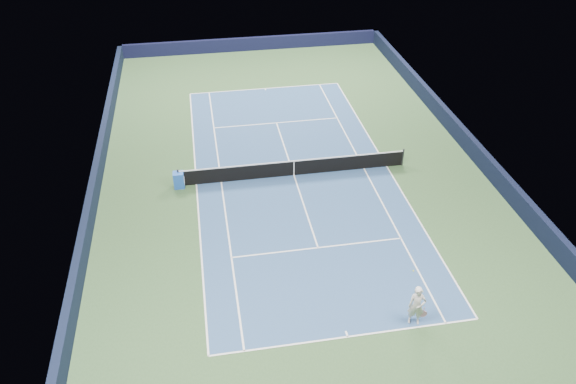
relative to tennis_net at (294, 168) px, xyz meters
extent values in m
plane|color=#2E4C29|center=(0.00, 0.00, -0.50)|extent=(40.00, 40.00, 0.00)
cube|color=black|center=(0.00, 19.82, 0.05)|extent=(22.00, 0.35, 1.10)
cube|color=black|center=(10.82, 0.00, 0.05)|extent=(0.35, 40.00, 1.10)
cube|color=black|center=(-10.82, 0.00, 0.05)|extent=(0.35, 40.00, 1.10)
cube|color=navy|center=(0.00, 0.00, -0.50)|extent=(10.97, 23.77, 0.01)
cube|color=white|center=(0.00, 11.88, -0.50)|extent=(10.97, 0.08, 0.00)
cube|color=white|center=(0.00, -11.88, -0.50)|extent=(10.97, 0.08, 0.00)
cube|color=white|center=(5.49, 0.00, -0.50)|extent=(0.08, 23.77, 0.00)
cube|color=white|center=(-5.49, 0.00, -0.50)|extent=(0.08, 23.77, 0.00)
cube|color=white|center=(4.12, 0.00, -0.50)|extent=(0.08, 23.77, 0.00)
cube|color=white|center=(-4.12, 0.00, -0.50)|extent=(0.08, 23.77, 0.00)
cube|color=white|center=(0.00, 6.40, -0.50)|extent=(8.23, 0.08, 0.00)
cube|color=white|center=(0.00, -6.40, -0.50)|extent=(8.23, 0.08, 0.00)
cube|color=white|center=(0.00, 0.00, -0.50)|extent=(0.08, 12.80, 0.00)
cube|color=white|center=(0.00, 11.73, -0.50)|extent=(0.08, 0.30, 0.00)
cube|color=white|center=(0.00, -11.73, -0.50)|extent=(0.08, 0.30, 0.00)
cylinder|color=black|center=(-6.40, 0.00, 0.03)|extent=(0.10, 0.10, 1.07)
cylinder|color=black|center=(6.40, 0.00, 0.03)|extent=(0.10, 0.10, 1.07)
cube|color=black|center=(0.00, 0.00, -0.05)|extent=(12.80, 0.03, 0.91)
cube|color=white|center=(0.00, 0.00, 0.44)|extent=(12.80, 0.04, 0.06)
cube|color=white|center=(0.00, 0.00, -0.05)|extent=(0.05, 0.04, 0.91)
cube|color=blue|center=(-6.40, -0.09, -0.04)|extent=(0.58, 0.53, 0.93)
cube|color=white|center=(-6.11, -0.09, -0.05)|extent=(0.02, 0.41, 0.41)
imported|color=silver|center=(2.85, -11.59, 0.43)|extent=(0.78, 0.62, 1.87)
cylinder|color=pink|center=(3.17, -11.64, 0.20)|extent=(0.03, 0.03, 0.31)
cylinder|color=black|center=(3.17, -11.64, -0.04)|extent=(0.31, 0.02, 0.31)
cylinder|color=#CC849C|center=(3.17, -11.64, -0.04)|extent=(0.33, 0.03, 0.33)
sphere|color=#B4C529|center=(2.95, -10.59, 1.38)|extent=(0.07, 0.07, 0.07)
camera|label=1|loc=(-4.88, -26.18, 16.89)|focal=35.00mm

